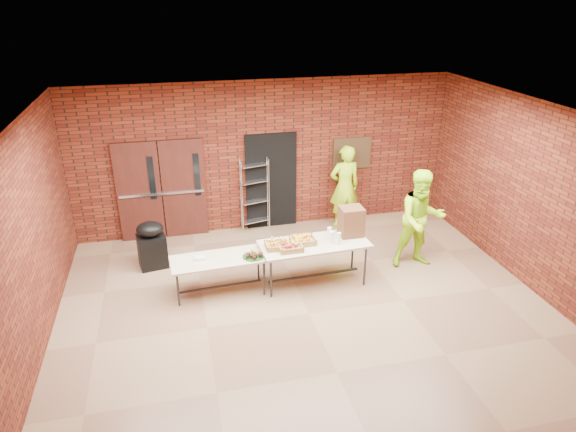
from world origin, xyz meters
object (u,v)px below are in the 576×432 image
object	(u,v)px
volunteer_man	(421,219)
table_right	(314,246)
wire_rack	(255,195)
coffee_dispenser	(351,221)
covered_grill	(152,245)
volunteer_woman	(344,187)
table_left	(219,261)

from	to	relation	value
volunteer_man	table_right	bearing A→B (deg)	-170.98
wire_rack	coffee_dispenser	size ratio (longest dim) A/B	3.05
coffee_dispenser	covered_grill	distance (m)	3.74
table_right	volunteer_woman	distance (m)	2.52
table_left	covered_grill	xyz separation A→B (m)	(-1.13, 1.20, -0.15)
table_left	volunteer_woman	distance (m)	3.65
covered_grill	volunteer_woman	world-z (taller)	volunteer_woman
table_right	coffee_dispenser	bearing A→B (deg)	9.74
wire_rack	table_left	world-z (taller)	wire_rack
wire_rack	covered_grill	bearing A→B (deg)	-165.98
coffee_dispenser	table_right	bearing A→B (deg)	-167.16
wire_rack	volunteer_man	size ratio (longest dim) A/B	0.86
table_left	volunteer_woman	xyz separation A→B (m)	(2.97, 2.11, 0.31)
wire_rack	volunteer_woman	size ratio (longest dim) A/B	0.88
volunteer_woman	wire_rack	bearing A→B (deg)	-8.33
wire_rack	volunteer_man	distance (m)	3.51
volunteer_woman	volunteer_man	bearing A→B (deg)	109.83
wire_rack	table_right	size ratio (longest dim) A/B	0.84
table_right	covered_grill	world-z (taller)	covered_grill
table_left	volunteer_woman	world-z (taller)	volunteer_woman
wire_rack	coffee_dispenser	world-z (taller)	wire_rack
table_right	coffee_dispenser	world-z (taller)	coffee_dispenser
table_left	table_right	size ratio (longest dim) A/B	0.85
volunteer_man	covered_grill	bearing A→B (deg)	172.22
table_right	coffee_dispenser	size ratio (longest dim) A/B	3.65
table_right	covered_grill	xyz separation A→B (m)	(-2.81, 1.24, -0.26)
table_right	covered_grill	distance (m)	3.08
table_left	volunteer_man	world-z (taller)	volunteer_man
table_left	volunteer_woman	bearing A→B (deg)	32.03
wire_rack	volunteer_woman	world-z (taller)	volunteer_woman
covered_grill	volunteer_man	bearing A→B (deg)	-22.39
wire_rack	table_right	bearing A→B (deg)	-88.53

